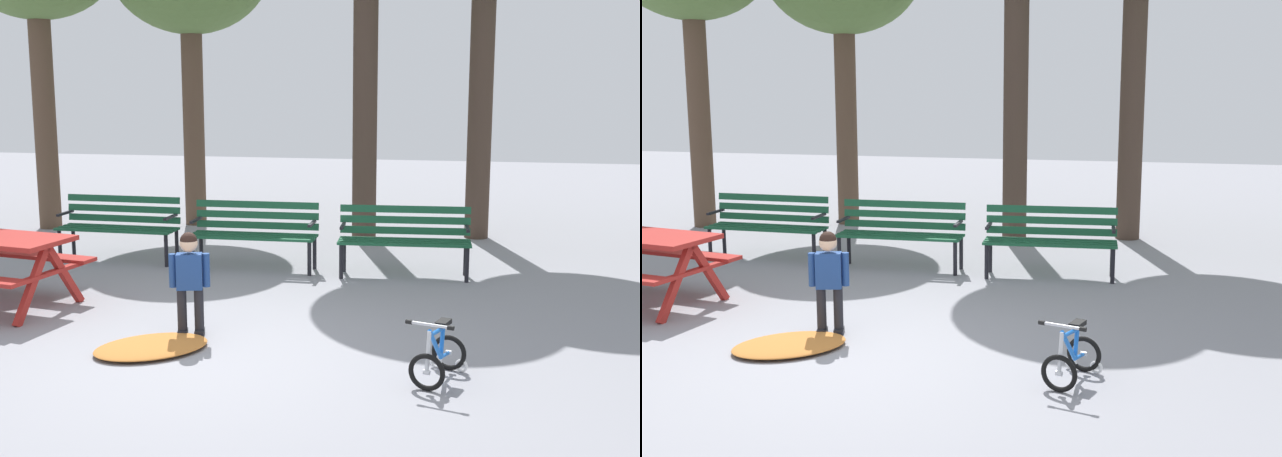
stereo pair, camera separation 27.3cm
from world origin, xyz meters
TOP-DOWN VIEW (x-y plane):
  - ground at (0.00, 0.00)m, footprint 36.00×36.00m
  - park_bench_far_left at (-2.38, 3.49)m, footprint 1.61×0.48m
  - park_bench_left at (-0.49, 3.35)m, footprint 1.61×0.49m
  - park_bench_right at (1.41, 3.34)m, footprint 1.63×0.57m
  - child_standing at (-0.33, 0.55)m, footprint 0.37×0.22m
  - kids_bicycle at (2.01, -0.15)m, footprint 0.49×0.62m
  - leaf_pile at (-0.53, 0.08)m, footprint 1.25×1.20m

SIDE VIEW (x-z plane):
  - ground at x=0.00m, z-range 0.00..0.00m
  - leaf_pile at x=-0.53m, z-range 0.00..0.07m
  - kids_bicycle at x=2.01m, z-range -0.07..0.47m
  - park_bench_far_left at x=-2.38m, z-range 0.08..0.94m
  - park_bench_left at x=-0.49m, z-range 0.08..0.94m
  - park_bench_right at x=1.41m, z-range 0.08..0.94m
  - child_standing at x=-0.33m, z-range 0.08..1.08m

